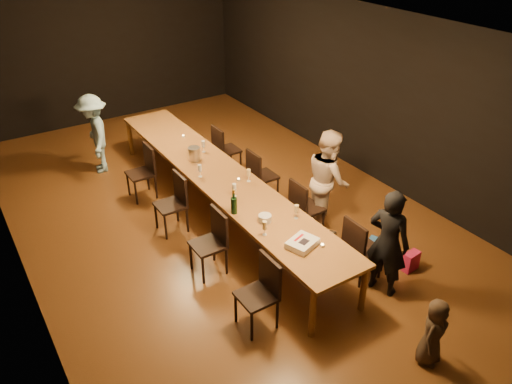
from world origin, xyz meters
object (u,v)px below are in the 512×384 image
chair_left_0 (256,295)px  champagne_bottle (234,202)px  chair_right_2 (263,175)px  chair_right_3 (227,149)px  table (218,176)px  woman_birthday (388,243)px  chair_right_0 (363,248)px  woman_tan (328,179)px  chair_right_1 (307,207)px  man_blue (95,134)px  ice_bucket (194,154)px  plate_stack (265,218)px  child (433,332)px  birthday_cake (302,243)px  chair_left_1 (208,244)px  chair_left_3 (140,173)px  chair_left_2 (170,205)px

chair_left_0 → champagne_bottle: champagne_bottle is taller
chair_right_2 → chair_right_3: size_ratio=1.00×
table → woman_birthday: (0.89, -2.76, 0.05)m
chair_right_0 → woman_tan: size_ratio=0.58×
chair_right_2 → chair_right_1: bearing=-0.0°
man_blue → ice_bucket: size_ratio=6.69×
chair_right_2 → plate_stack: (-0.99, -1.52, 0.33)m
child → birthday_cake: size_ratio=1.94×
chair_right_2 → table: bearing=-90.0°
chair_left_1 → woman_birthday: (1.74, -1.56, 0.29)m
woman_birthday → ice_bucket: 3.53m
chair_left_3 → woman_tan: woman_tan is taller
birthday_cake → champagne_bottle: bearing=87.8°
chair_left_0 → chair_left_1: (0.00, 1.20, 0.00)m
ice_bucket → table: bearing=-81.7°
chair_right_1 → child: size_ratio=1.09×
child → plate_stack: (-0.61, 2.38, 0.37)m
chair_right_2 → child: 3.91m
plate_stack → table: bearing=84.8°
chair_right_2 → ice_bucket: bearing=-123.8°
champagne_bottle → ice_bucket: bearing=80.8°
chair_right_3 → plate_stack: size_ratio=5.25×
chair_right_2 → chair_left_2: size_ratio=1.00×
chair_left_0 → birthday_cake: 0.88m
chair_right_2 → chair_left_0: 2.94m
man_blue → champagne_bottle: bearing=22.5°
chair_right_1 → chair_left_2: bearing=-125.2°
woman_tan → plate_stack: (-1.40, -0.36, -0.00)m
chair_right_2 → chair_left_2: 1.70m
chair_left_2 → child: 4.11m
man_blue → child: bearing=24.7°
chair_left_0 → ice_bucket: ice_bucket is taller
chair_right_0 → man_blue: 5.37m
birthday_cake → champagne_bottle: (-0.32, 1.11, 0.14)m
woman_tan → champagne_bottle: (-1.64, 0.04, 0.13)m
woman_tan → ice_bucket: (-1.36, 1.79, 0.06)m
woman_tan → man_blue: size_ratio=1.08×
child → champagne_bottle: 2.95m
chair_left_3 → ice_bucket: 1.03m
chair_left_2 → birthday_cake: size_ratio=2.12×
chair_right_3 → chair_left_2: size_ratio=1.00×
chair_right_3 → woman_tan: bearing=10.0°
chair_left_3 → birthday_cake: (0.80, -3.42, 0.33)m
table → child: bearing=-83.1°
chair_right_0 → chair_left_0: (-1.70, 0.00, 0.00)m
chair_right_3 → ice_bucket: ice_bucket is taller
chair_right_2 → man_blue: (-2.00, 2.57, 0.28)m
man_blue → birthday_cake: man_blue is taller
chair_right_0 → chair_left_0: size_ratio=1.00×
chair_right_2 → chair_left_3: same height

